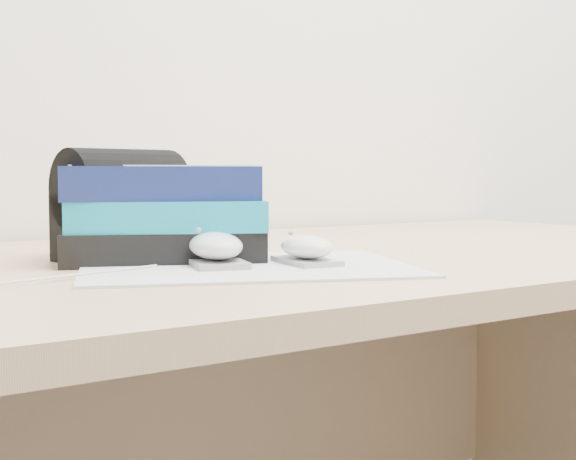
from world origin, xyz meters
TOP-DOWN VIEW (x-y plane):
  - desk at (0.00, 1.64)m, footprint 1.60×0.80m
  - mousepad at (-0.16, 1.46)m, footprint 0.45×0.41m
  - mouse_rear at (-0.19, 1.48)m, footprint 0.09×0.12m
  - mouse_front at (-0.09, 1.43)m, footprint 0.07×0.10m
  - usb_cable at (-0.35, 1.47)m, footprint 0.19×0.06m
  - book_stack at (-0.20, 1.59)m, footprint 0.30×0.27m
  - pouch at (-0.25, 1.61)m, footprint 0.16×0.12m

SIDE VIEW (x-z plane):
  - desk at x=0.00m, z-range 0.13..0.86m
  - mousepad at x=-0.16m, z-range 0.73..0.73m
  - usb_cable at x=-0.35m, z-range 0.73..0.74m
  - mouse_front at x=-0.09m, z-range 0.73..0.77m
  - mouse_rear at x=-0.19m, z-range 0.73..0.77m
  - book_stack at x=-0.20m, z-range 0.73..0.85m
  - pouch at x=-0.25m, z-range 0.73..0.87m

